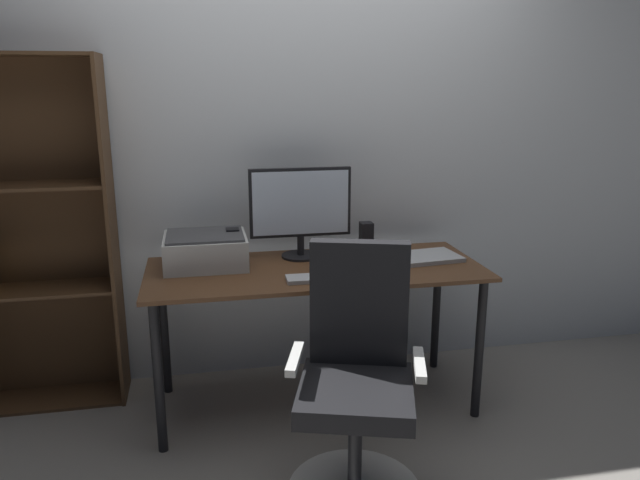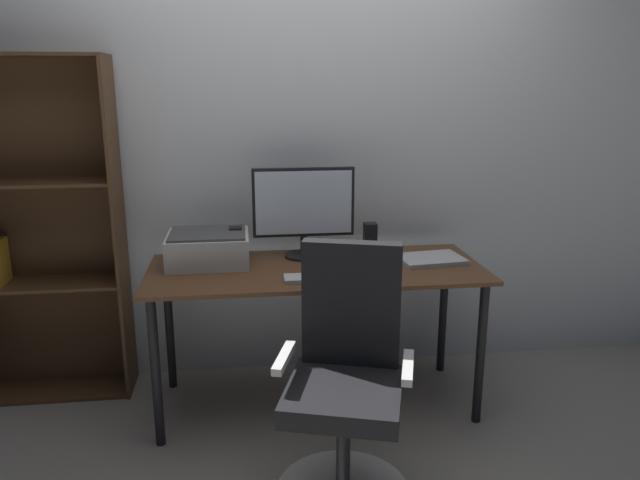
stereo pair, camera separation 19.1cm
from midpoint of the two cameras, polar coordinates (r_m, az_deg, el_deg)
name	(u,v)px [view 2 (the right image)]	position (r m, az deg, el deg)	size (l,w,h in m)	color
ground_plane	(316,402)	(3.28, 1.38, -15.05)	(12.00, 12.00, 0.00)	gray
back_wall	(305,143)	(3.36, 0.19, 9.15)	(6.40, 0.10, 2.60)	silver
desk	(316,284)	(3.00, 1.46, -4.14)	(1.64, 0.67, 0.74)	#56351E
monitor	(304,207)	(3.09, 0.21, 3.12)	(0.52, 0.20, 0.47)	black
keyboard	(316,278)	(2.79, 1.54, -3.61)	(0.29, 0.11, 0.02)	#B7BABC
mouse	(359,275)	(2.82, 5.61, -3.34)	(0.06, 0.10, 0.03)	black
coffee_mug	(326,259)	(2.94, 2.41, -1.80)	(0.10, 0.09, 0.10)	white
laptop	(431,259)	(3.14, 12.08, -1.78)	(0.32, 0.23, 0.02)	#B7BABC
speaker_left	(236,243)	(3.10, -6.17, -0.34)	(0.06, 0.07, 0.17)	black
speaker_right	(370,239)	(3.19, 6.44, 0.08)	(0.06, 0.07, 0.17)	black
printer	(208,248)	(3.06, -8.72, -0.75)	(0.40, 0.34, 0.16)	silver
office_chair	(346,384)	(2.48, 4.76, -13.39)	(0.57, 0.57, 1.01)	silver
bookshelf	(40,235)	(3.37, -23.36, 0.40)	(0.77, 0.28, 1.75)	#4C331E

